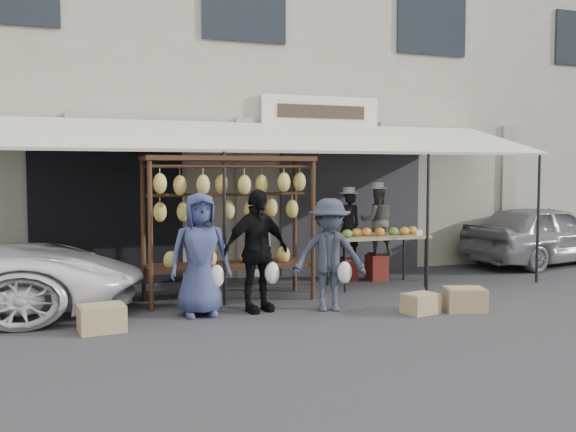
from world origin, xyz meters
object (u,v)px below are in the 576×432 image
Objects in this scene: sedan at (543,234)px; vendor_left at (349,225)px; customer_left at (200,254)px; vendor_right at (377,221)px; crate_near_b at (465,300)px; crate_far at (102,318)px; customer_right at (329,255)px; crate_near_a at (421,304)px; customer_mid at (256,250)px; produce_table at (377,236)px; banana_rack at (229,200)px.

vendor_left is at bearing 83.07° from sedan.
vendor_right is at bearing 27.59° from customer_left.
crate_near_b is 1.01× the size of crate_far.
customer_right is 6.68m from sedan.
customer_right is (-1.39, -2.29, -0.21)m from vendor_left.
customer_right reaches higher than crate_near_a.
crate_near_b is at bearing -5.37° from customer_right.
vendor_left reaches higher than crate_near_b.
vendor_right is at bearing 18.12° from customer_mid.
vendor_right is 2.97m from crate_near_a.
customer_left is 3.18m from crate_near_a.
customer_mid reaches higher than produce_table.
customer_left is (-3.39, -1.21, -0.02)m from produce_table.
vendor_left reaches higher than customer_right.
banana_rack reaches higher than crate_far.
vendor_left reaches higher than produce_table.
customer_right is at bearing 64.85° from vendor_right.
customer_right is 3.46× the size of crate_near_a.
crate_far is at bearing -146.75° from banana_rack.
customer_mid reaches higher than crate_far.
customer_left is 3.10× the size of crate_far.
customer_left is at bearing 95.31° from sedan.
customer_right is at bearing -30.78° from customer_mid.
produce_table is at bearing 19.24° from crate_far.
crate_near_b is 5.48m from sedan.
crate_near_a is at bearing 111.97° from sedan.
customer_right is at bearing 2.56° from crate_far.
produce_table is at bearing 21.43° from customer_left.
produce_table is 0.97× the size of customer_mid.
crate_near_b is (2.98, -1.88, -1.40)m from banana_rack.
crate_near_b is (2.81, -1.02, -0.71)m from customer_mid.
customer_left is 0.45× the size of sedan.
produce_table is 4.71m from sedan.
customer_mid reaches higher than vendor_left.
banana_rack is at bearing 151.01° from customer_right.
sedan reaches higher than produce_table.
customer_mid reaches higher than customer_left.
vendor_right is 0.73× the size of customer_left.
sedan is at bearing 16.44° from crate_far.
customer_right is 3.24m from crate_far.
sedan is (6.15, 2.61, -0.15)m from customer_right.
customer_left reaches higher than crate_far.
customer_right is at bearing 102.18° from sedan.
customer_left is 0.81m from customer_mid.
vendor_right is 0.33× the size of sedan.
sedan is (7.32, 1.44, -0.91)m from banana_rack.
crate_near_b is at bearing -7.58° from crate_near_a.
vendor_right is at bearing 16.78° from banana_rack.
customer_right is 2.92× the size of crate_far.
banana_rack is at bearing 21.02° from vendor_left.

